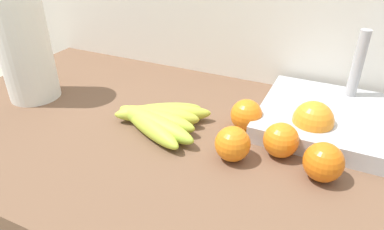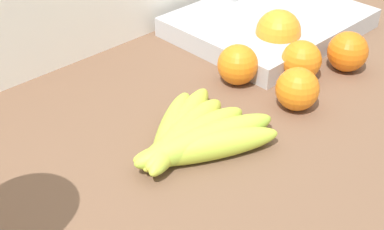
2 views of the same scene
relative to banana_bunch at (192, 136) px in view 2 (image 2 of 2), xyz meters
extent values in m
cube|color=silver|center=(0.20, 0.35, -0.22)|extent=(1.85, 0.06, 1.30)
ellipsoid|color=#B5CE3F|center=(0.00, -0.03, 0.00)|extent=(0.20, 0.12, 0.04)
ellipsoid|color=#A8C93F|center=(0.01, -0.02, 0.00)|extent=(0.21, 0.09, 0.04)
ellipsoid|color=#AFC63F|center=(0.00, -0.01, 0.00)|extent=(0.18, 0.05, 0.04)
ellipsoid|color=gold|center=(0.00, 0.00, 0.00)|extent=(0.18, 0.04, 0.03)
ellipsoid|color=gold|center=(0.00, 0.01, 0.00)|extent=(0.19, 0.09, 0.04)
ellipsoid|color=#BBCA3F|center=(0.00, 0.02, 0.00)|extent=(0.20, 0.13, 0.04)
ellipsoid|color=#A9BF3F|center=(-0.01, 0.03, 0.00)|extent=(0.17, 0.14, 0.04)
sphere|color=orange|center=(0.30, 0.10, 0.02)|extent=(0.08, 0.08, 0.08)
sphere|color=orange|center=(0.18, -0.04, 0.01)|extent=(0.07, 0.07, 0.07)
sphere|color=orange|center=(0.17, 0.07, 0.01)|extent=(0.07, 0.07, 0.07)
sphere|color=orange|center=(0.26, 0.01, 0.01)|extent=(0.07, 0.07, 0.07)
sphere|color=orange|center=(0.34, -0.02, 0.01)|extent=(0.07, 0.07, 0.07)
cube|color=#B7BABF|center=(0.36, 0.16, 0.00)|extent=(0.34, 0.28, 0.04)
camera|label=1|loc=(0.34, -0.54, 0.37)|focal=32.33mm
camera|label=2|loc=(-0.39, -0.40, 0.42)|focal=48.41mm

